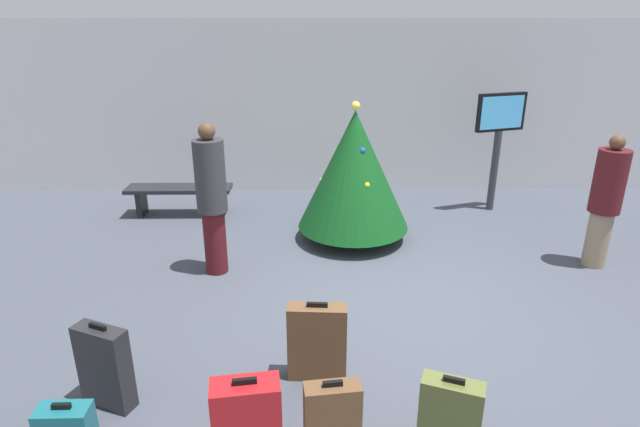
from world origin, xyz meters
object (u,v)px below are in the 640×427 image
Objects in this scene: flight_info_kiosk at (499,130)px; waiting_bench at (179,194)px; suitcase_4 at (450,418)px; suitcase_5 at (105,367)px; holiday_tree at (354,170)px; suitcase_0 at (317,342)px; traveller_1 at (606,200)px; traveller_0 at (212,197)px; suitcase_3 at (332,421)px.

flight_info_kiosk reaches higher than waiting_bench.
suitcase_5 reaches higher than suitcase_4.
holiday_tree reaches higher than suitcase_0.
traveller_1 is 4.26m from suitcase_0.
traveller_0 is 2.52× the size of suitcase_0.
suitcase_5 is (-0.47, -2.41, -0.64)m from traveller_0.
traveller_1 is at bearing 1.33° from traveller_0.
traveller_1 reaches higher than suitcase_5.
holiday_tree reaches higher than suitcase_3.
holiday_tree is at bearing -153.46° from flight_info_kiosk.
traveller_1 is 2.28× the size of suitcase_0.
suitcase_3 is (2.29, -4.99, -0.06)m from waiting_bench.
suitcase_0 is (-3.61, -2.19, -0.54)m from traveller_1.
suitcase_5 is (-2.27, -3.43, -0.66)m from holiday_tree.
waiting_bench is 5.88m from suitcase_4.
suitcase_0 is at bearing 96.41° from suitcase_3.
holiday_tree is 1.16× the size of traveller_1.
flight_info_kiosk is 2.91× the size of suitcase_4.
flight_info_kiosk is 1.15× the size of waiting_bench.
suitcase_3 is at bearing -65.35° from waiting_bench.
waiting_bench is 2.17× the size of suitcase_5.
flight_info_kiosk reaches higher than traveller_1.
suitcase_5 is at bearing -123.48° from holiday_tree.
suitcase_5 is (-2.68, 0.54, 0.05)m from suitcase_4.
flight_info_kiosk is at bearing 44.76° from suitcase_5.
waiting_bench is 5.49m from suitcase_3.
holiday_tree is at bearing 95.83° from suitcase_4.
traveller_1 is 5.93m from suitcase_5.
holiday_tree is 2.07m from traveller_0.
holiday_tree reaches higher than traveller_0.
suitcase_3 is 0.85m from suitcase_4.
waiting_bench is 2.32m from traveller_0.
holiday_tree is 4.08m from suitcase_3.
holiday_tree is 4.06m from suitcase_4.
traveller_1 reaches higher than suitcase_0.
holiday_tree is at bearing 163.43° from traveller_1.
traveller_0 reaches higher than suitcase_5.
suitcase_5 is (0.46, -4.43, -0.00)m from waiting_bench.
waiting_bench is at bearing 114.85° from traveller_0.
traveller_0 is at bearing -150.27° from holiday_tree.
traveller_0 is at bearing -65.15° from waiting_bench.
waiting_bench is 4.65m from suitcase_0.
suitcase_4 is (3.14, -4.97, -0.05)m from waiting_bench.
holiday_tree is 4.17m from suitcase_5.
suitcase_4 is (2.20, -2.95, -0.69)m from traveller_0.
suitcase_4 is at bearing -57.74° from waiting_bench.
suitcase_0 is 1.76m from suitcase_5.
flight_info_kiosk is 1.02× the size of traveller_0.
suitcase_0 is at bearing 137.32° from suitcase_4.
flight_info_kiosk is at bearing 61.28° from suitcase_3.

